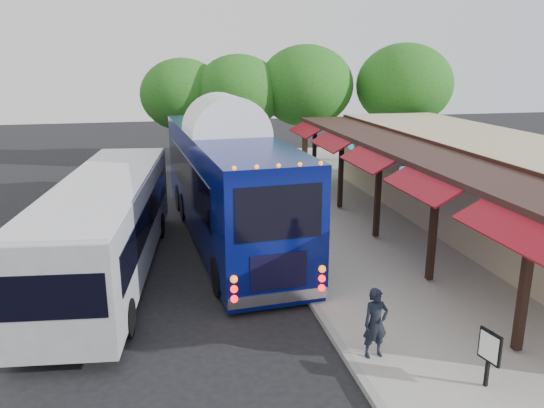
{
  "coord_description": "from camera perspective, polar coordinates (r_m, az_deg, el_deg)",
  "views": [
    {
      "loc": [
        -3.8,
        -13.2,
        6.52
      ],
      "look_at": [
        -0.21,
        3.52,
        1.8
      ],
      "focal_mm": 35.0,
      "sensor_mm": 36.0,
      "label": 1
    }
  ],
  "objects": [
    {
      "name": "ground",
      "position": [
        15.2,
        3.62,
        -10.0
      ],
      "size": [
        90.0,
        90.0,
        0.0
      ],
      "primitive_type": "plane",
      "color": "black",
      "rests_on": "ground"
    },
    {
      "name": "sidewalk",
      "position": [
        20.37,
        14.22,
        -3.51
      ],
      "size": [
        10.0,
        40.0,
        0.15
      ],
      "primitive_type": "cube",
      "color": "#9E9B93",
      "rests_on": "ground"
    },
    {
      "name": "curb",
      "position": [
        18.77,
        0.47,
        -4.66
      ],
      "size": [
        0.2,
        40.0,
        0.16
      ],
      "primitive_type": "cube",
      "color": "gray",
      "rests_on": "ground"
    },
    {
      "name": "station_shelter",
      "position": [
        21.59,
        22.63,
        1.72
      ],
      "size": [
        8.15,
        20.0,
        3.6
      ],
      "color": "tan",
      "rests_on": "ground"
    },
    {
      "name": "coach_bus",
      "position": [
        19.52,
        -4.91,
        2.76
      ],
      "size": [
        3.75,
        13.29,
        4.21
      ],
      "rotation": [
        0.0,
        0.0,
        0.08
      ],
      "color": "#070F58",
      "rests_on": "ground"
    },
    {
      "name": "city_bus",
      "position": [
        16.9,
        -17.25,
        -1.92
      ],
      "size": [
        3.73,
        11.53,
        3.04
      ],
      "rotation": [
        0.0,
        0.0,
        -0.11
      ],
      "color": "gray",
      "rests_on": "ground"
    },
    {
      "name": "ped_a",
      "position": [
        12.04,
        11.08,
        -12.46
      ],
      "size": [
        0.61,
        0.43,
        1.59
      ],
      "primitive_type": "imported",
      "rotation": [
        0.0,
        0.0,
        0.08
      ],
      "color": "black",
      "rests_on": "sidewalk"
    },
    {
      "name": "ped_b",
      "position": [
        22.47,
        0.23,
        1.56
      ],
      "size": [
        1.14,
        1.01,
        1.97
      ],
      "primitive_type": "imported",
      "rotation": [
        0.0,
        0.0,
        2.82
      ],
      "color": "black",
      "rests_on": "sidewalk"
    },
    {
      "name": "ped_c",
      "position": [
        21.74,
        3.2,
        0.91
      ],
      "size": [
        1.15,
        1.0,
        1.86
      ],
      "primitive_type": "imported",
      "rotation": [
        0.0,
        0.0,
        3.77
      ],
      "color": "black",
      "rests_on": "sidewalk"
    },
    {
      "name": "ped_d",
      "position": [
        25.87,
        -0.41,
        3.13
      ],
      "size": [
        1.2,
        0.81,
        1.72
      ],
      "primitive_type": "imported",
      "rotation": [
        0.0,
        0.0,
        3.31
      ],
      "color": "black",
      "rests_on": "sidewalk"
    },
    {
      "name": "sign_board",
      "position": [
        11.66,
        22.35,
        -14.28
      ],
      "size": [
        0.17,
        0.55,
        1.21
      ],
      "rotation": [
        0.0,
        0.0,
        0.22
      ],
      "color": "black",
      "rests_on": "sidewalk"
    },
    {
      "name": "tree_left",
      "position": [
        32.4,
        -3.62,
        11.86
      ],
      "size": [
        5.29,
        5.29,
        6.77
      ],
      "color": "#382314",
      "rests_on": "ground"
    },
    {
      "name": "tree_mid",
      "position": [
        32.75,
        3.66,
        12.55
      ],
      "size": [
        5.73,
        5.73,
        7.33
      ],
      "color": "#382314",
      "rests_on": "ground"
    },
    {
      "name": "tree_right",
      "position": [
        33.8,
        14.02,
        12.33
      ],
      "size": [
        5.8,
        5.8,
        7.42
      ],
      "color": "#382314",
      "rests_on": "ground"
    },
    {
      "name": "tree_far",
      "position": [
        33.33,
        -9.58,
        11.52
      ],
      "size": [
        5.12,
        5.12,
        6.55
      ],
      "color": "#382314",
      "rests_on": "ground"
    }
  ]
}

